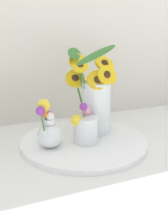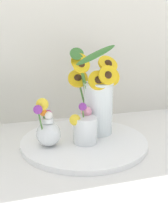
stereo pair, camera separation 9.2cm
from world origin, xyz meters
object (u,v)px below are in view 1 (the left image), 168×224
object	(u,v)px
mason_jar_sunflowers	(95,99)
vase_bulb_right	(49,130)
vase_small_center	(85,127)
serving_tray	(84,141)

from	to	relation	value
mason_jar_sunflowers	vase_bulb_right	distance (m)	0.22
mason_jar_sunflowers	vase_small_center	world-z (taller)	mason_jar_sunflowers
mason_jar_sunflowers	vase_small_center	bearing A→B (deg)	-134.04
serving_tray	vase_small_center	bearing A→B (deg)	-102.73
vase_small_center	vase_bulb_right	distance (m)	0.13
serving_tray	mason_jar_sunflowers	xyz separation A→B (m)	(0.07, 0.05, 0.14)
vase_bulb_right	mason_jar_sunflowers	bearing A→B (deg)	18.69
serving_tray	mason_jar_sunflowers	world-z (taller)	mason_jar_sunflowers
serving_tray	vase_bulb_right	distance (m)	0.15
serving_tray	vase_small_center	size ratio (longest dim) A/B	3.15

